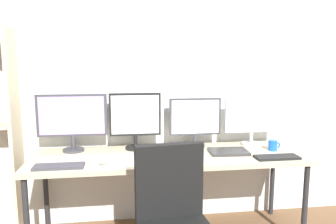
{
  "coord_description": "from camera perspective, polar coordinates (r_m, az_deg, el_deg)",
  "views": [
    {
      "loc": [
        -0.36,
        -1.97,
        1.5
      ],
      "look_at": [
        0.0,
        0.65,
        1.09
      ],
      "focal_mm": 34.38,
      "sensor_mm": 36.0,
      "label": 1
    }
  ],
  "objects": [
    {
      "name": "computer_mouse",
      "position": [
        2.51,
        -11.54,
        -8.63
      ],
      "size": [
        0.06,
        0.1,
        0.03
      ],
      "primitive_type": "ellipsoid",
      "color": "silver",
      "rests_on": "desk"
    },
    {
      "name": "monitor_center_right",
      "position": [
        2.89,
        4.81,
        -1.44
      ],
      "size": [
        0.47,
        0.18,
        0.44
      ],
      "color": "#38383D",
      "rests_on": "desk"
    },
    {
      "name": "keyboard_right",
      "position": [
        2.73,
        18.75,
        -7.6
      ],
      "size": [
        0.35,
        0.13,
        0.02
      ],
      "primitive_type": "cube",
      "color": "black",
      "rests_on": "desk"
    },
    {
      "name": "coffee_mug",
      "position": [
        2.95,
        18.12,
        -5.65
      ],
      "size": [
        0.11,
        0.08,
        0.09
      ],
      "color": "blue",
      "rests_on": "desk"
    },
    {
      "name": "laptop_closed",
      "position": [
        2.79,
        10.68,
        -6.91
      ],
      "size": [
        0.33,
        0.24,
        0.02
      ],
      "primitive_type": "cube",
      "rotation": [
        0.0,
        0.0,
        -0.05
      ],
      "color": "#2D2D2D",
      "rests_on": "desk"
    },
    {
      "name": "monitor_center_left",
      "position": [
        2.82,
        -5.83,
        -1.1
      ],
      "size": [
        0.45,
        0.18,
        0.5
      ],
      "color": "black",
      "rests_on": "desk"
    },
    {
      "name": "keyboard_left",
      "position": [
        2.5,
        -18.76,
        -9.12
      ],
      "size": [
        0.36,
        0.13,
        0.02
      ],
      "primitive_type": "cube",
      "color": "#38383D",
      "rests_on": "desk"
    },
    {
      "name": "keyboard_center",
      "position": [
        2.48,
        0.89,
        -8.78
      ],
      "size": [
        0.38,
        0.13,
        0.02
      ],
      "primitive_type": "cube",
      "color": "silver",
      "rests_on": "desk"
    },
    {
      "name": "wall_back",
      "position": [
        3.01,
        -0.96,
        5.03
      ],
      "size": [
        4.64,
        0.1,
        2.6
      ],
      "color": "silver",
      "rests_on": "ground_plane"
    },
    {
      "name": "monitor_far_right",
      "position": [
        3.06,
        14.64,
        -1.19
      ],
      "size": [
        0.51,
        0.18,
        0.43
      ],
      "color": "silver",
      "rests_on": "desk"
    },
    {
      "name": "desk",
      "position": [
        2.72,
        0.14,
        -8.54
      ],
      "size": [
        2.24,
        0.68,
        0.74
      ],
      "color": "tan",
      "rests_on": "ground_plane"
    },
    {
      "name": "monitor_far_left",
      "position": [
        2.85,
        -16.62,
        -1.11
      ],
      "size": [
        0.59,
        0.18,
        0.49
      ],
      "color": "#38383D",
      "rests_on": "desk"
    }
  ]
}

